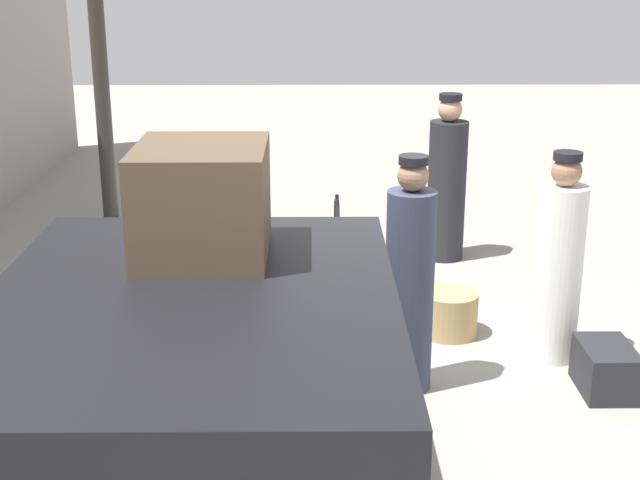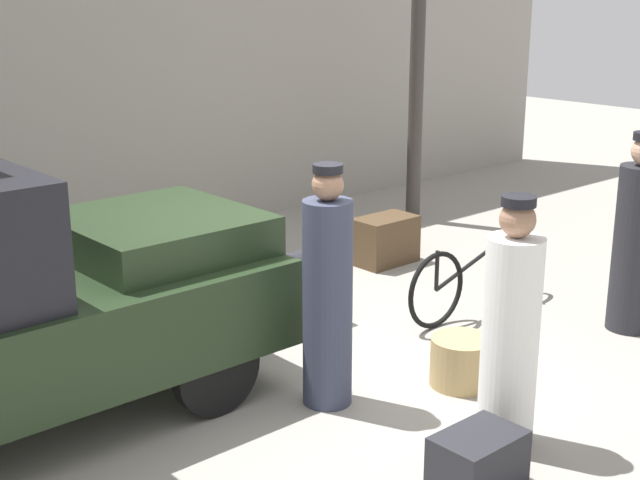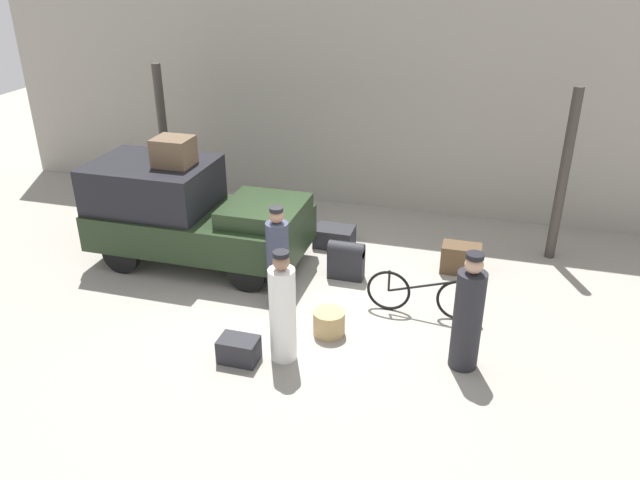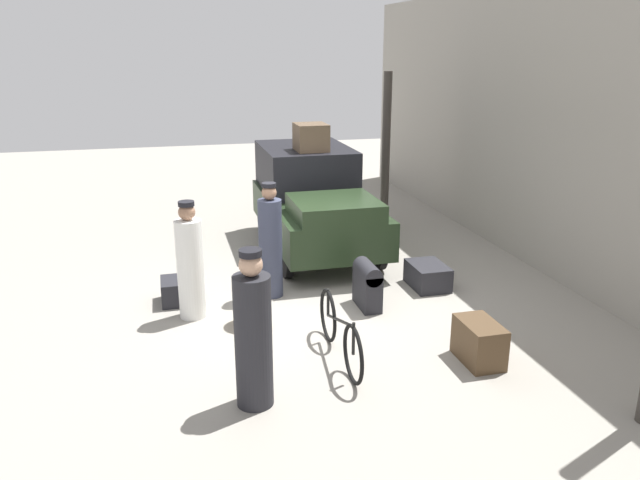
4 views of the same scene
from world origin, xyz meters
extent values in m
plane|color=gray|center=(0.00, 0.00, 0.00)|extent=(30.00, 30.00, 0.00)
cube|color=gray|center=(0.00, 4.08, 2.25)|extent=(16.00, 0.15, 4.50)
cylinder|color=#38332D|center=(3.81, 2.57, 1.52)|extent=(0.17, 0.17, 3.04)
cylinder|color=black|center=(-0.95, 1.48, 0.32)|extent=(0.65, 0.12, 0.65)
cylinder|color=black|center=(-0.95, -0.05, 0.32)|extent=(0.65, 0.12, 0.65)
cube|color=black|center=(-0.90, 0.71, 1.10)|extent=(1.29, 1.32, 0.28)
torus|color=black|center=(2.39, 0.01, 0.33)|extent=(0.67, 0.04, 0.67)
torus|color=black|center=(1.34, 0.01, 0.33)|extent=(0.67, 0.04, 0.67)
cylinder|color=black|center=(1.86, 0.01, 0.50)|extent=(1.06, 0.04, 0.36)
cylinder|color=black|center=(1.34, 0.01, 0.51)|extent=(0.04, 0.04, 0.34)
cylinder|color=black|center=(2.39, 0.01, 0.52)|extent=(0.04, 0.04, 0.37)
cylinder|color=tan|center=(0.64, -0.85, 0.18)|extent=(0.46, 0.46, 0.36)
cylinder|color=white|center=(0.20, -1.58, 0.68)|extent=(0.36, 0.36, 1.36)
sphere|color=#936B51|center=(0.20, -1.58, 1.47)|extent=(0.22, 0.22, 0.22)
cylinder|color=black|center=(0.20, -1.58, 1.58)|extent=(0.21, 0.21, 0.06)
cylinder|color=#232328|center=(2.55, -1.08, 0.70)|extent=(0.38, 0.38, 1.40)
cylinder|color=#33384C|center=(-0.28, -0.42, 0.72)|extent=(0.34, 0.34, 1.45)
sphere|color=#936B51|center=(-0.28, -0.42, 1.55)|extent=(0.21, 0.21, 0.21)
cylinder|color=black|center=(-0.28, -0.42, 1.66)|extent=(0.20, 0.20, 0.06)
cube|color=#4C3823|center=(2.30, 1.57, 0.25)|extent=(0.65, 0.40, 0.49)
cube|color=#232328|center=(-0.36, -1.81, 0.17)|extent=(0.53, 0.36, 0.34)
cube|color=#232328|center=(0.48, 0.81, 0.26)|extent=(0.60, 0.26, 0.53)
cylinder|color=#232328|center=(0.48, 0.81, 0.53)|extent=(0.60, 0.26, 0.26)
cube|color=#232328|center=(-0.02, 1.94, 0.18)|extent=(0.71, 0.51, 0.36)
camera|label=1|loc=(-6.04, 0.26, 2.97)|focal=50.00mm
camera|label=2|loc=(-4.06, -4.63, 2.82)|focal=50.00mm
camera|label=3|loc=(2.58, -8.14, 5.13)|focal=35.00mm
camera|label=4|loc=(8.17, -1.83, 3.54)|focal=35.00mm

